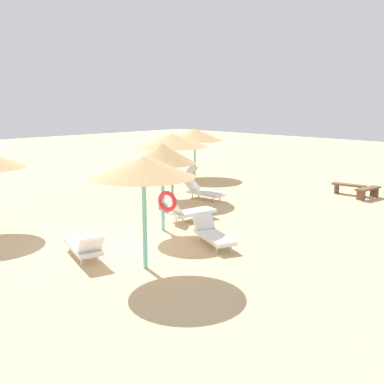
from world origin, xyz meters
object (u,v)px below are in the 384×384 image
at_px(parasol_4, 172,140).
at_px(lounger_4, 203,192).
at_px(parasol_0, 162,155).
at_px(bench_0, 368,191).
at_px(lounger_2, 84,247).
at_px(bench_1, 349,187).
at_px(lounger_0, 190,212).
at_px(parasol_2, 143,167).
at_px(lounger_1, 182,175).
at_px(lounger_5, 213,234).
at_px(parasol_1, 195,135).

xyz_separation_m(parasol_4, lounger_4, (1.10, 0.84, -2.25)).
distance_m(parasol_0, parasol_4, 5.03).
distance_m(parasol_4, bench_0, 8.92).
relative_size(lounger_2, bench_1, 1.27).
height_order(parasol_0, lounger_2, parasol_0).
height_order(lounger_0, lounger_4, lounger_0).
xyz_separation_m(parasol_2, lounger_4, (-4.68, 7.05, -2.31)).
distance_m(lounger_0, lounger_2, 4.89).
xyz_separation_m(parasol_4, lounger_0, (3.23, -2.09, -2.24)).
relative_size(lounger_0, lounger_4, 1.01).
bearing_deg(lounger_2, lounger_1, 124.09).
bearing_deg(parasol_2, lounger_2, -158.14).
relative_size(parasol_0, parasol_2, 1.00).
relative_size(lounger_1, bench_1, 1.27).
relative_size(lounger_5, bench_0, 1.27).
bearing_deg(parasol_0, lounger_4, 118.39).
distance_m(parasol_1, lounger_4, 6.15).
height_order(parasol_1, lounger_5, parasol_1).
bearing_deg(parasol_0, lounger_2, -81.43).
bearing_deg(lounger_0, lounger_1, 138.60).
bearing_deg(lounger_5, parasol_0, -178.51).
bearing_deg(lounger_2, parasol_1, 122.06).
distance_m(parasol_0, lounger_2, 4.00).
relative_size(lounger_2, lounger_5, 1.00).
distance_m(parasol_1, lounger_5, 12.31).
xyz_separation_m(bench_0, bench_1, (-1.00, 0.21, 0.00)).
xyz_separation_m(lounger_5, bench_1, (-0.54, 9.84, 0.02)).
bearing_deg(parasol_4, lounger_0, -32.88).
relative_size(lounger_2, lounger_4, 1.02).
xyz_separation_m(parasol_1, lounger_1, (0.30, -1.31, -2.08)).
height_order(parasol_1, bench_0, parasol_1).
bearing_deg(lounger_2, lounger_0, 99.13).
bearing_deg(lounger_5, parasol_2, -88.03).
xyz_separation_m(parasol_1, lounger_0, (6.48, -6.75, -2.08)).
bearing_deg(lounger_2, parasol_2, 21.86).
bearing_deg(lounger_4, parasol_1, 138.70).
xyz_separation_m(lounger_0, bench_1, (1.92, 8.37, 0.02)).
bearing_deg(lounger_1, parasol_4, -48.72).
distance_m(lounger_1, lounger_2, 12.40).
height_order(parasol_0, lounger_0, parasol_0).
xyz_separation_m(parasol_0, lounger_5, (2.18, 0.06, -2.21)).
distance_m(parasol_2, lounger_1, 13.14).
height_order(lounger_2, lounger_4, lounger_2).
relative_size(parasol_2, lounger_1, 1.49).
bearing_deg(bench_1, parasol_2, -87.10).
height_order(parasol_4, lounger_5, parasol_4).
bearing_deg(bench_0, parasol_2, -91.71).
xyz_separation_m(parasol_0, lounger_2, (0.50, -3.30, -2.21)).
bearing_deg(bench_1, parasol_0, -99.41).
xyz_separation_m(parasol_1, parasol_2, (9.03, -10.87, 0.23)).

